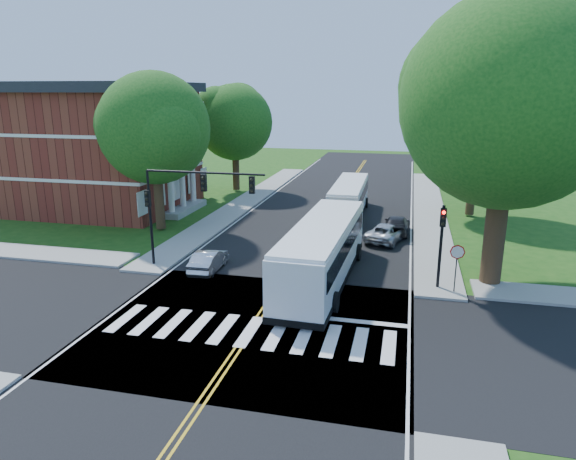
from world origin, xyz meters
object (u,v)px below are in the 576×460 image
(hatchback, at_px, (209,260))
(suv, at_px, (387,232))
(bus_lead, at_px, (323,251))
(dark_sedan, at_px, (397,225))
(bus_follow, at_px, (349,198))
(signal_ne, at_px, (442,236))
(signal_nw, at_px, (186,196))

(hatchback, bearing_deg, suv, -141.36)
(bus_lead, height_order, suv, bus_lead)
(dark_sedan, bearing_deg, bus_follow, -46.45)
(bus_lead, xyz_separation_m, suv, (3.09, 8.73, -1.12))
(signal_ne, height_order, dark_sedan, signal_ne)
(bus_lead, height_order, dark_sedan, bus_lead)
(signal_nw, relative_size, suv, 1.61)
(signal_nw, relative_size, dark_sedan, 1.62)
(signal_nw, height_order, bus_lead, signal_nw)
(signal_ne, bearing_deg, bus_follow, 113.16)
(signal_ne, distance_m, dark_sedan, 11.20)
(bus_lead, xyz_separation_m, dark_sedan, (3.68, 10.85, -1.10))
(bus_follow, relative_size, hatchback, 2.94)
(suv, height_order, dark_sedan, dark_sedan)
(signal_ne, distance_m, bus_follow, 16.64)
(signal_nw, relative_size, signal_ne, 1.62)
(bus_follow, height_order, dark_sedan, bus_follow)
(suv, distance_m, dark_sedan, 2.21)
(signal_ne, distance_m, bus_lead, 6.26)
(bus_follow, relative_size, dark_sedan, 2.49)
(signal_nw, distance_m, bus_follow, 17.25)
(bus_lead, bearing_deg, suv, -107.55)
(bus_follow, relative_size, suv, 2.47)
(bus_lead, bearing_deg, signal_ne, -176.45)
(bus_lead, xyz_separation_m, bus_follow, (-0.38, 15.41, -0.25))
(bus_lead, distance_m, bus_follow, 15.42)
(bus_follow, height_order, suv, bus_follow)
(hatchback, distance_m, suv, 13.01)
(signal_ne, xyz_separation_m, bus_lead, (-6.14, -0.17, -1.21))
(signal_ne, relative_size, hatchback, 1.18)
(signal_nw, height_order, bus_follow, signal_nw)
(signal_nw, bearing_deg, suv, 37.90)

